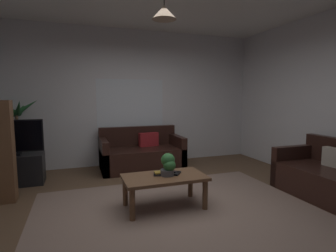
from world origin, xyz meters
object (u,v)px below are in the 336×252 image
(remote_on_table_0, at_px, (174,172))
(potted_palm_corner, at_px, (17,140))
(potted_plant_on_table, at_px, (168,164))
(book_on_table_0, at_px, (158,174))
(couch_right_side, at_px, (333,179))
(tv_stand, at_px, (14,170))
(couch_under_window, at_px, (142,155))
(coffee_table, at_px, (164,181))
(book_on_table_1, at_px, (160,172))
(pendant_lamp, at_px, (164,12))
(remote_on_table_1, at_px, (178,173))
(tv, at_px, (12,137))

(remote_on_table_0, relative_size, potted_palm_corner, 0.11)
(potted_plant_on_table, bearing_deg, book_on_table_0, 163.51)
(couch_right_side, distance_m, tv_stand, 4.90)
(couch_under_window, relative_size, potted_plant_on_table, 5.57)
(coffee_table, height_order, book_on_table_0, book_on_table_0)
(remote_on_table_0, height_order, potted_palm_corner, potted_palm_corner)
(book_on_table_1, height_order, pendant_lamp, pendant_lamp)
(book_on_table_1, bearing_deg, couch_under_window, 83.45)
(remote_on_table_1, relative_size, potted_plant_on_table, 0.55)
(pendant_lamp, bearing_deg, couch_under_window, 85.13)
(book_on_table_1, distance_m, potted_palm_corner, 2.96)
(book_on_table_0, distance_m, remote_on_table_0, 0.24)
(couch_right_side, height_order, remote_on_table_1, couch_right_side)
(couch_under_window, height_order, tv, tv)
(couch_under_window, distance_m, tv, 2.29)
(potted_plant_on_table, distance_m, tv_stand, 2.69)
(couch_right_side, distance_m, pendant_lamp, 3.25)
(potted_palm_corner, bearing_deg, book_on_table_1, -46.72)
(book_on_table_1, distance_m, tv_stand, 2.57)
(couch_under_window, relative_size, couch_right_side, 1.09)
(coffee_table, xyz_separation_m, pendant_lamp, (-0.00, 0.00, 2.11))
(couch_right_side, xyz_separation_m, tv, (-4.41, 2.13, 0.52))
(potted_palm_corner, bearing_deg, coffee_table, -46.63)
(remote_on_table_1, height_order, tv, tv)
(book_on_table_1, xyz_separation_m, remote_on_table_1, (0.24, -0.04, -0.03))
(book_on_table_0, bearing_deg, tv, 141.20)
(coffee_table, xyz_separation_m, tv, (-2.05, 1.64, 0.44))
(book_on_table_0, bearing_deg, coffee_table, -34.43)
(coffee_table, relative_size, remote_on_table_0, 6.67)
(couch_under_window, bearing_deg, potted_palm_corner, 173.21)
(coffee_table, bearing_deg, tv_stand, 140.97)
(potted_plant_on_table, relative_size, pendant_lamp, 0.64)
(book_on_table_0, xyz_separation_m, pendant_lamp, (0.07, -0.05, 2.02))
(couch_right_side, xyz_separation_m, potted_palm_corner, (-4.43, 2.69, 0.39))
(potted_plant_on_table, bearing_deg, coffee_table, -170.04)
(book_on_table_1, relative_size, tv, 0.14)
(coffee_table, relative_size, book_on_table_0, 9.06)
(book_on_table_1, xyz_separation_m, tv, (-2.00, 1.59, 0.33))
(book_on_table_0, distance_m, tv_stand, 2.56)
(tv_stand, bearing_deg, book_on_table_0, -39.18)
(remote_on_table_1, relative_size, potted_palm_corner, 0.11)
(remote_on_table_1, relative_size, tv, 0.17)
(tv_stand, xyz_separation_m, tv, (0.00, -0.02, 0.55))
(book_on_table_0, bearing_deg, remote_on_table_1, -8.38)
(potted_plant_on_table, height_order, pendant_lamp, pendant_lamp)
(remote_on_table_0, bearing_deg, tv, 107.81)
(book_on_table_1, bearing_deg, remote_on_table_0, 12.50)
(remote_on_table_1, distance_m, tv_stand, 2.78)
(couch_right_side, bearing_deg, remote_on_table_0, -105.09)
(potted_plant_on_table, xyz_separation_m, pendant_lamp, (-0.06, -0.01, 1.89))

